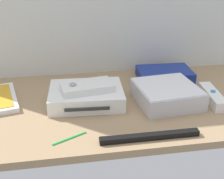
{
  "coord_description": "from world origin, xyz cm",
  "views": [
    {
      "loc": [
        -13.0,
        -77.47,
        40.6
      ],
      "look_at": [
        0.0,
        0.0,
        4.0
      ],
      "focal_mm": 48.3,
      "sensor_mm": 36.0,
      "label": 1
    }
  ],
  "objects_px": {
    "remote_wand": "(212,96)",
    "remote_classic_pad": "(87,87)",
    "sensor_bar": "(150,136)",
    "network_router": "(164,74)",
    "game_console": "(86,96)",
    "mini_computer": "(167,94)",
    "stylus_pen": "(69,138)"
  },
  "relations": [
    {
      "from": "network_router",
      "to": "remote_classic_pad",
      "type": "distance_m",
      "value": 0.31
    },
    {
      "from": "game_console",
      "to": "sensor_bar",
      "type": "relative_size",
      "value": 0.91
    },
    {
      "from": "network_router",
      "to": "mini_computer",
      "type": "bearing_deg",
      "value": -104.28
    },
    {
      "from": "game_console",
      "to": "mini_computer",
      "type": "xyz_separation_m",
      "value": [
        0.23,
        -0.04,
        0.0
      ]
    },
    {
      "from": "remote_wand",
      "to": "mini_computer",
      "type": "bearing_deg",
      "value": 179.06
    },
    {
      "from": "mini_computer",
      "to": "sensor_bar",
      "type": "distance_m",
      "value": 0.2
    },
    {
      "from": "game_console",
      "to": "remote_classic_pad",
      "type": "relative_size",
      "value": 1.43
    },
    {
      "from": "game_console",
      "to": "stylus_pen",
      "type": "distance_m",
      "value": 0.19
    },
    {
      "from": "remote_classic_pad",
      "to": "sensor_bar",
      "type": "bearing_deg",
      "value": -65.84
    },
    {
      "from": "remote_wand",
      "to": "remote_classic_pad",
      "type": "xyz_separation_m",
      "value": [
        -0.36,
        0.04,
        0.04
      ]
    },
    {
      "from": "game_console",
      "to": "remote_classic_pad",
      "type": "distance_m",
      "value": 0.03
    },
    {
      "from": "game_console",
      "to": "stylus_pen",
      "type": "height_order",
      "value": "game_console"
    },
    {
      "from": "mini_computer",
      "to": "sensor_bar",
      "type": "bearing_deg",
      "value": -119.53
    },
    {
      "from": "network_router",
      "to": "game_console",
      "type": "bearing_deg",
      "value": -152.42
    },
    {
      "from": "remote_classic_pad",
      "to": "remote_wand",
      "type": "bearing_deg",
      "value": -14.93
    },
    {
      "from": "remote_wand",
      "to": "sensor_bar",
      "type": "xyz_separation_m",
      "value": [
        -0.23,
        -0.16,
        -0.01
      ]
    },
    {
      "from": "network_router",
      "to": "sensor_bar",
      "type": "xyz_separation_m",
      "value": [
        -0.15,
        -0.34,
        -0.01
      ]
    },
    {
      "from": "game_console",
      "to": "network_router",
      "type": "bearing_deg",
      "value": 28.57
    },
    {
      "from": "sensor_bar",
      "to": "network_router",
      "type": "bearing_deg",
      "value": 66.42
    },
    {
      "from": "stylus_pen",
      "to": "sensor_bar",
      "type": "bearing_deg",
      "value": -9.77
    },
    {
      "from": "game_console",
      "to": "mini_computer",
      "type": "bearing_deg",
      "value": -5.63
    },
    {
      "from": "mini_computer",
      "to": "remote_classic_pad",
      "type": "height_order",
      "value": "remote_classic_pad"
    },
    {
      "from": "mini_computer",
      "to": "sensor_bar",
      "type": "height_order",
      "value": "mini_computer"
    },
    {
      "from": "mini_computer",
      "to": "stylus_pen",
      "type": "distance_m",
      "value": 0.32
    },
    {
      "from": "game_console",
      "to": "sensor_bar",
      "type": "height_order",
      "value": "game_console"
    },
    {
      "from": "game_console",
      "to": "mini_computer",
      "type": "relative_size",
      "value": 1.18
    },
    {
      "from": "game_console",
      "to": "remote_classic_pad",
      "type": "bearing_deg",
      "value": -70.99
    },
    {
      "from": "sensor_bar",
      "to": "stylus_pen",
      "type": "relative_size",
      "value": 2.67
    },
    {
      "from": "remote_wand",
      "to": "sensor_bar",
      "type": "bearing_deg",
      "value": -139.87
    },
    {
      "from": "stylus_pen",
      "to": "network_router",
      "type": "bearing_deg",
      "value": 42.78
    },
    {
      "from": "remote_classic_pad",
      "to": "mini_computer",
      "type": "bearing_deg",
      "value": -14.98
    },
    {
      "from": "sensor_bar",
      "to": "stylus_pen",
      "type": "height_order",
      "value": "sensor_bar"
    }
  ]
}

